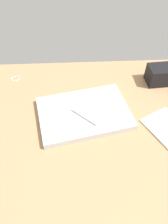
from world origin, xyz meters
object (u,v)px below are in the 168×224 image
Objects in this scene: laptop_closed at (84,113)px; key_ring at (15,79)px; notepad at (167,127)px; cell_phone_on_laptop at (88,114)px; desk_organizer at (160,75)px.

key_ring is at bearing -49.32° from laptop_closed.
notepad is 4.08× the size of key_ring.
cell_phone_on_laptop is 0.76× the size of notepad.
laptop_closed is 2.88× the size of cell_phone_on_laptop.
desk_organizer reaches higher than cell_phone_on_laptop.
key_ring is at bearing -8.78° from desk_organizer.
laptop_closed is at bearing -41.59° from notepad.
key_ring is (31.98, -25.67, -2.93)cm from cell_phone_on_laptop.
key_ring is (61.41, -31.62, -0.22)cm from notepad.
notepad is at bearing 154.04° from laptop_closed.
desk_organizer is at bearing -163.57° from laptop_closed.
key_ring is (65.44, -5.21, -3.88)cm from desk_organizer.
laptop_closed is 3.05× the size of desk_organizer.
notepad is 26.97cm from desk_organizer.
desk_organizer is at bearing -125.87° from notepad.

